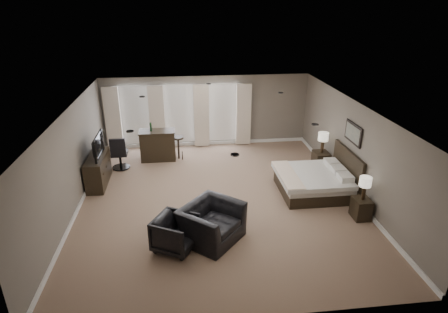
{
  "coord_description": "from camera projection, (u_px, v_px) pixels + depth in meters",
  "views": [
    {
      "loc": [
        -0.9,
        -9.06,
        5.14
      ],
      "look_at": [
        0.2,
        0.4,
        1.1
      ],
      "focal_mm": 30.0,
      "sensor_mm": 36.0,
      "label": 1
    }
  ],
  "objects": [
    {
      "name": "lamp_far",
      "position": [
        323.0,
        143.0,
        11.79
      ],
      "size": [
        0.32,
        0.32,
        0.66
      ],
      "primitive_type": "cube",
      "color": "beige",
      "rests_on": "nightstand_far"
    },
    {
      "name": "room",
      "position": [
        218.0,
        156.0,
        9.88
      ],
      "size": [
        7.6,
        8.6,
        2.64
      ],
      "color": "#826752",
      "rests_on": "ground"
    },
    {
      "name": "armchair_near",
      "position": [
        211.0,
        217.0,
        8.45
      ],
      "size": [
        1.5,
        1.55,
        1.14
      ],
      "primitive_type": "imported",
      "rotation": [
        0.0,
        0.0,
        0.86
      ],
      "color": "black",
      "rests_on": "ground"
    },
    {
      "name": "nightstand_near",
      "position": [
        361.0,
        208.0,
        9.4
      ],
      "size": [
        0.4,
        0.48,
        0.53
      ],
      "primitive_type": "cube",
      "color": "black",
      "rests_on": "ground"
    },
    {
      "name": "tv",
      "position": [
        96.0,
        154.0,
        10.87
      ],
      "size": [
        0.66,
        1.14,
        0.15
      ],
      "primitive_type": "imported",
      "rotation": [
        0.0,
        0.0,
        1.57
      ],
      "color": "black",
      "rests_on": "dresser"
    },
    {
      "name": "lamp_near",
      "position": [
        364.0,
        188.0,
        9.18
      ],
      "size": [
        0.3,
        0.3,
        0.61
      ],
      "primitive_type": "cube",
      "color": "beige",
      "rests_on": "nightstand_near"
    },
    {
      "name": "bed",
      "position": [
        309.0,
        173.0,
        10.5
      ],
      "size": [
        1.95,
        1.86,
        1.24
      ],
      "primitive_type": "cube",
      "color": "silver",
      "rests_on": "ground"
    },
    {
      "name": "dresser",
      "position": [
        98.0,
        170.0,
        11.07
      ],
      "size": [
        0.49,
        1.53,
        0.89
      ],
      "primitive_type": "cube",
      "color": "black",
      "rests_on": "ground"
    },
    {
      "name": "bar_counter",
      "position": [
        158.0,
        145.0,
        12.73
      ],
      "size": [
        1.2,
        0.63,
        1.05
      ],
      "primitive_type": "cube",
      "color": "black",
      "rests_on": "ground"
    },
    {
      "name": "wall_art",
      "position": [
        353.0,
        133.0,
        10.17
      ],
      "size": [
        0.04,
        0.96,
        0.56
      ],
      "primitive_type": "cube",
      "color": "slate",
      "rests_on": "room"
    },
    {
      "name": "nightstand_far",
      "position": [
        321.0,
        161.0,
        12.04
      ],
      "size": [
        0.46,
        0.56,
        0.61
      ],
      "primitive_type": "cube",
      "color": "black",
      "rests_on": "ground"
    },
    {
      "name": "window_bay",
      "position": [
        179.0,
        116.0,
        13.57
      ],
      "size": [
        5.25,
        0.2,
        2.3
      ],
      "color": "silver",
      "rests_on": "room"
    },
    {
      "name": "bar_stool_left",
      "position": [
        159.0,
        144.0,
        13.24
      ],
      "size": [
        0.45,
        0.45,
        0.76
      ],
      "primitive_type": "cube",
      "rotation": [
        0.0,
        0.0,
        0.31
      ],
      "color": "black",
      "rests_on": "ground"
    },
    {
      "name": "bar_stool_right",
      "position": [
        179.0,
        148.0,
        12.85
      ],
      "size": [
        0.39,
        0.39,
        0.8
      ],
      "primitive_type": "cube",
      "rotation": [
        0.0,
        0.0,
        -0.04
      ],
      "color": "black",
      "rests_on": "ground"
    },
    {
      "name": "desk_chair",
      "position": [
        119.0,
        152.0,
        12.05
      ],
      "size": [
        0.58,
        0.58,
        1.11
      ],
      "primitive_type": "cube",
      "rotation": [
        0.0,
        0.0,
        3.16
      ],
      "color": "black",
      "rests_on": "ground"
    },
    {
      "name": "armchair_far",
      "position": [
        175.0,
        232.0,
        8.17
      ],
      "size": [
        1.1,
        1.12,
        0.87
      ],
      "primitive_type": "imported",
      "rotation": [
        0.0,
        0.0,
        1.08
      ],
      "color": "black",
      "rests_on": "ground"
    }
  ]
}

